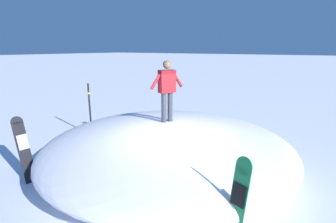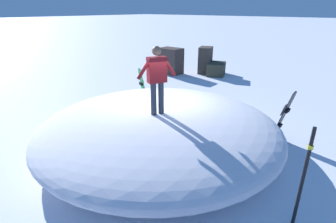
# 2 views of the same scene
# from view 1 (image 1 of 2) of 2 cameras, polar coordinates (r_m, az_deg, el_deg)

# --- Properties ---
(ground) EXTENTS (240.00, 240.00, 0.00)m
(ground) POSITION_cam_1_polar(r_m,az_deg,el_deg) (6.57, 1.03, -14.86)
(ground) COLOR white
(snow_mound) EXTENTS (8.08, 8.11, 1.17)m
(snow_mound) POSITION_cam_1_polar(r_m,az_deg,el_deg) (6.97, -0.06, -7.75)
(snow_mound) COLOR white
(snow_mound) RESTS_ON ground
(snowboarder_standing) EXTENTS (0.51, 0.96, 1.68)m
(snowboarder_standing) POSITION_cam_1_polar(r_m,az_deg,el_deg) (6.95, -0.23, 5.47)
(snowboarder_standing) COLOR #333842
(snowboarder_standing) RESTS_ON snow_mound
(snowboard_primary_upright) EXTENTS (0.47, 0.31, 1.59)m
(snowboard_primary_upright) POSITION_cam_1_polar(r_m,az_deg,el_deg) (7.12, -29.56, -7.16)
(snowboard_primary_upright) COLOR black
(snowboard_primary_upright) RESTS_ON ground
(snowboard_secondary_upright) EXTENTS (0.36, 0.34, 1.59)m
(snowboard_secondary_upright) POSITION_cam_1_polar(r_m,az_deg,el_deg) (4.36, 15.33, -19.25)
(snowboard_secondary_upright) COLOR #1E8C47
(snowboard_secondary_upright) RESTS_ON ground
(backpack_far) EXTENTS (0.30, 0.54, 0.35)m
(backpack_far) POSITION_cam_1_polar(r_m,az_deg,el_deg) (11.25, -4.51, -1.42)
(backpack_far) COLOR maroon
(backpack_far) RESTS_ON ground
(trail_marker_pole) EXTENTS (0.10, 0.10, 1.94)m
(trail_marker_pole) POSITION_cam_1_polar(r_m,az_deg,el_deg) (9.69, -17.04, 0.58)
(trail_marker_pole) COLOR black
(trail_marker_pole) RESTS_ON ground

